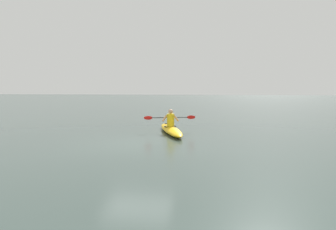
% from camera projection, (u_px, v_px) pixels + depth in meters
% --- Properties ---
extents(ground_plane, '(160.00, 160.00, 0.00)m').
position_uv_depth(ground_plane, '(138.00, 143.00, 11.57)').
color(ground_plane, '#384742').
extents(kayak, '(1.84, 4.28, 0.29)m').
position_uv_depth(kayak, '(171.00, 130.00, 14.24)').
color(kayak, '#EAB214').
rests_on(kayak, ground).
extents(kayaker, '(2.32, 0.73, 0.78)m').
position_uv_depth(kayaker, '(171.00, 119.00, 14.29)').
color(kayaker, yellow).
rests_on(kayaker, kayak).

